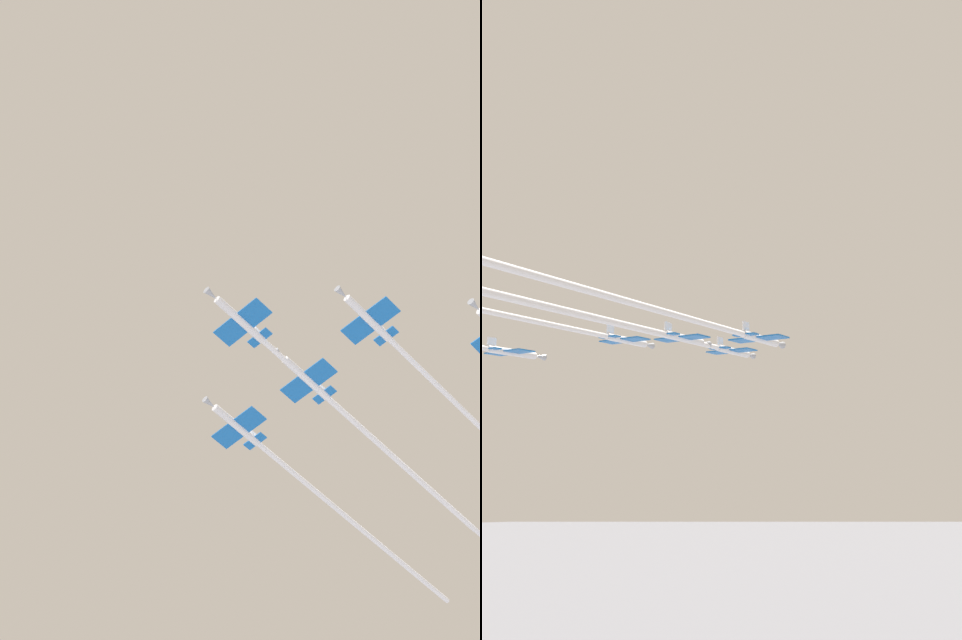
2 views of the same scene
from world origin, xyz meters
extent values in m
cylinder|color=white|center=(-18.56, 3.16, 116.66)|extent=(6.76, 7.91, 1.14)
cone|color=#9EA3AD|center=(-22.16, 7.56, 116.66)|extent=(2.14, 2.28, 1.08)
cube|color=blue|center=(-18.24, 2.76, 116.61)|extent=(8.48, 7.79, 0.19)
cube|color=blue|center=(-15.99, 0.02, 116.66)|extent=(3.63, 3.34, 0.19)
cube|color=white|center=(-16.04, 0.08, 117.59)|extent=(1.17, 1.38, 1.86)
cylinder|color=white|center=(0.34, -19.92, 116.66)|extent=(32.54, 39.49, 0.79)
cylinder|color=white|center=(-20.34, -14.70, 117.91)|extent=(6.76, 7.91, 1.14)
cone|color=#9EA3AD|center=(-23.94, -10.31, 117.91)|extent=(2.14, 2.28, 1.08)
cube|color=blue|center=(-20.02, -15.10, 117.85)|extent=(8.48, 7.79, 0.19)
cube|color=blue|center=(-17.77, -17.84, 117.91)|extent=(3.63, 3.34, 0.19)
cube|color=white|center=(-17.82, -17.78, 118.83)|extent=(1.17, 1.38, 1.86)
cylinder|color=white|center=(-0.70, 1.38, 115.77)|extent=(6.76, 7.91, 1.14)
cone|color=#9EA3AD|center=(-4.30, 5.78, 115.77)|extent=(2.14, 2.28, 1.08)
cube|color=blue|center=(-0.38, 0.98, 115.72)|extent=(8.48, 7.79, 0.19)
cube|color=blue|center=(1.87, -1.76, 115.77)|extent=(3.63, 3.34, 0.19)
cube|color=white|center=(1.82, -1.70, 116.70)|extent=(1.17, 1.38, 1.86)
cylinder|color=white|center=(17.17, -20.44, 115.77)|extent=(30.48, 36.97, 0.79)
cylinder|color=white|center=(-9.72, -7.64, 116.86)|extent=(6.76, 7.91, 1.14)
cone|color=#9EA3AD|center=(-13.32, -3.25, 116.86)|extent=(2.14, 2.28, 1.08)
cube|color=blue|center=(-9.39, -8.04, 116.81)|extent=(8.48, 7.79, 0.19)
cube|color=blue|center=(-7.14, -10.79, 116.86)|extent=(3.63, 3.34, 0.19)
cube|color=white|center=(-7.20, -10.72, 117.79)|extent=(1.17, 1.38, 1.86)
cylinder|color=white|center=(8.35, -29.71, 116.86)|extent=(30.87, 37.46, 0.79)
cylinder|color=white|center=(-22.12, -32.56, 115.37)|extent=(6.76, 7.91, 1.14)
cone|color=#9EA3AD|center=(-25.72, -28.17, 115.37)|extent=(2.14, 2.28, 1.08)
cube|color=blue|center=(-21.80, -32.96, 115.32)|extent=(8.48, 7.79, 0.19)
cube|color=blue|center=(-19.55, -35.71, 115.37)|extent=(3.63, 3.34, 0.19)
cube|color=white|center=(-19.60, -35.64, 116.30)|extent=(1.17, 1.38, 1.86)
camera|label=1|loc=(-90.85, 12.51, 2.25)|focal=54.96mm
camera|label=2|loc=(87.67, -31.99, 99.58)|focal=37.50mm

